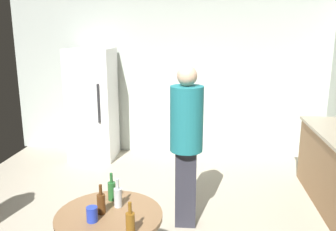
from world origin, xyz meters
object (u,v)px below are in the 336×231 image
Objects in this scene: foreground_table at (110,227)px; beer_bottle_green at (112,190)px; beer_bottle_clear at (118,197)px; plastic_cup_blue at (92,214)px; beer_bottle_brown at (101,203)px; person_in_teal_shirt at (186,135)px; beer_bottle_amber at (130,222)px; refrigerator at (93,104)px.

foreground_table is 0.30m from beer_bottle_green.
foreground_table is at bearing -108.18° from beer_bottle_clear.
plastic_cup_blue is (-0.05, -0.34, -0.03)m from beer_bottle_green.
person_in_teal_shirt is (0.56, 1.16, 0.20)m from beer_bottle_brown.
beer_bottle_brown is (-0.06, 0.01, 0.19)m from foreground_table.
beer_bottle_amber is 1.00× the size of beer_bottle_clear.
beer_bottle_green is at bearing 80.97° from plastic_cup_blue.
plastic_cup_blue is at bearing -72.03° from refrigerator.
foreground_table is at bearing -69.95° from refrigerator.
beer_bottle_clear is at bearing -54.01° from beer_bottle_green.
beer_bottle_amber is 0.40m from beer_bottle_clear.
person_in_teal_shirt is (0.59, 1.28, 0.22)m from plastic_cup_blue.
beer_bottle_brown is at bearing -27.93° from person_in_teal_shirt.
foreground_table is 0.37m from beer_bottle_amber.
beer_bottle_amber and beer_bottle_clear have the same top height.
beer_bottle_brown is 1.30m from person_in_teal_shirt.
beer_bottle_brown is at bearing 138.31° from beer_bottle_amber.
refrigerator is 7.83× the size of beer_bottle_brown.
beer_bottle_brown is 0.13× the size of person_in_teal_shirt.
beer_bottle_clear is 0.27m from plastic_cup_blue.
plastic_cup_blue is at bearing -119.54° from beer_bottle_clear.
beer_bottle_amber is at bearing -68.03° from refrigerator.
beer_bottle_amber is 2.09× the size of plastic_cup_blue.
beer_bottle_amber is 0.37m from beer_bottle_brown.
beer_bottle_amber reaches higher than foreground_table.
foreground_table is 7.27× the size of plastic_cup_blue.
beer_bottle_brown is 2.09× the size of plastic_cup_blue.
beer_bottle_clear is at bearing 49.12° from beer_bottle_brown.
foreground_table is 1.33m from person_in_teal_shirt.
beer_bottle_green is (-0.04, 0.23, 0.19)m from foreground_table.
beer_bottle_amber is (0.22, -0.23, 0.19)m from foreground_table.
beer_bottle_amber and beer_bottle_brown have the same top height.
plastic_cup_blue is 0.06× the size of person_in_teal_shirt.
beer_bottle_brown is 0.22m from beer_bottle_green.
person_in_teal_shirt is (1.64, -1.95, 0.11)m from refrigerator.
beer_bottle_clear is (0.04, 0.12, 0.19)m from foreground_table.
plastic_cup_blue is (-0.03, -0.12, -0.03)m from beer_bottle_brown.
refrigerator is 3.21m from beer_bottle_clear.
beer_bottle_green is 0.13× the size of person_in_teal_shirt.
plastic_cup_blue is (-0.31, 0.13, -0.03)m from beer_bottle_amber.
beer_bottle_brown is at bearing 171.78° from foreground_table.
plastic_cup_blue is at bearing -129.80° from foreground_table.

